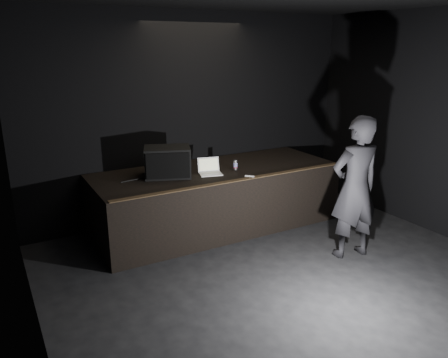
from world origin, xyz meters
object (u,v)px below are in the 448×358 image
Objects in this scene: stage_riser at (216,198)px; beer_can at (235,165)px; stage_monitor at (168,162)px; laptop at (210,170)px; person at (355,188)px.

stage_riser is 23.92× the size of beer_can.
laptop is (0.63, -0.17, -0.17)m from stage_monitor.
beer_can is (1.08, -0.21, -0.15)m from stage_monitor.
laptop is at bearing 5.54° from stage_monitor.
laptop is 0.45m from beer_can.
stage_monitor is 2.00× the size of laptop.
stage_riser is 0.62m from laptop.
stage_monitor is at bearing -33.71° from person.
beer_can is at bearing 10.01° from stage_monitor.
beer_can is 1.93m from person.
stage_monitor is at bearing 179.58° from stage_riser.
person reaches higher than stage_riser.
stage_riser is 9.82× the size of laptop.
stage_monitor is 4.87× the size of beer_can.
beer_can reaches higher than stage_riser.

